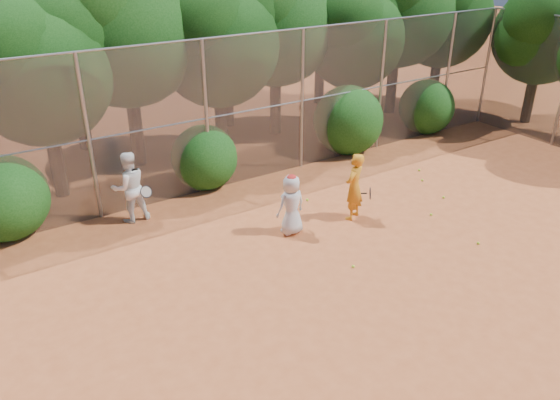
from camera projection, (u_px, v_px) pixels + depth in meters
ground at (390, 284)px, 10.90m from camera, size 80.00×80.00×0.00m
fence_back at (237, 111)px, 14.46m from camera, size 20.05×0.09×4.03m
tree_2 at (39, 59)px, 13.06m from camera, size 3.99×3.47×5.47m
tree_3 at (123, 11)px, 14.68m from camera, size 4.89×4.26×6.70m
tree_4 at (218, 31)px, 15.72m from camera, size 4.19×3.64×5.73m
tree_5 at (276, 11)px, 17.41m from camera, size 4.51×3.92×6.17m
tree_6 at (355, 27)px, 18.12m from camera, size 3.86×3.36×5.29m
tree_8 at (444, 6)px, 20.38m from camera, size 4.25×3.70×5.82m
tree_11 at (225, 4)px, 18.08m from camera, size 4.64×4.03×6.35m
tree_13 at (544, 24)px, 18.72m from camera, size 3.86×3.36×5.29m
bush_0 at (3, 194)px, 12.29m from camera, size 2.00×2.00×2.00m
bush_1 at (204, 155)px, 14.76m from camera, size 1.80×1.80×1.80m
bush_2 at (348, 117)px, 17.10m from camera, size 2.20×2.20×2.20m
bush_3 at (427, 104)px, 18.87m from camera, size 1.90×1.90×1.90m
player_yellow at (354, 187)px, 13.05m from camera, size 0.83×0.64×1.68m
player_teen at (291, 204)px, 12.44m from camera, size 0.72×0.48×1.47m
player_white at (129, 187)px, 12.93m from camera, size 0.89×0.74×1.76m
ball_0 at (444, 197)px, 14.37m from camera, size 0.07×0.07×0.07m
ball_1 at (422, 180)px, 15.36m from camera, size 0.07×0.07×0.07m
ball_2 at (478, 243)px, 12.25m from camera, size 0.07×0.07×0.07m
ball_3 at (431, 214)px, 13.50m from camera, size 0.07×0.07×0.07m
ball_4 at (353, 266)px, 11.40m from camera, size 0.07×0.07×0.07m
ball_5 at (419, 170)px, 16.02m from camera, size 0.07×0.07×0.07m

